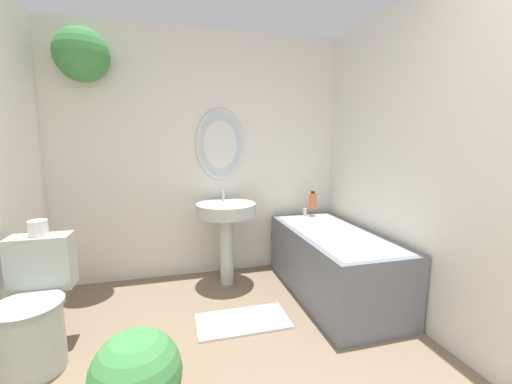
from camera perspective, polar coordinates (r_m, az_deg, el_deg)
The scene contains 9 objects.
wall_back at distance 3.14m, azimuth -12.64°, elevation 8.97°, with size 2.90×0.44×2.40m.
wall_right at distance 2.45m, azimuth 29.72°, elevation 4.58°, with size 0.06×2.91×2.40m.
toilet at distance 2.42m, azimuth -35.32°, elevation -17.57°, with size 0.38×0.54×0.75m.
pedestal_sink at distance 2.95m, azimuth -5.44°, elevation -4.99°, with size 0.55×0.55×0.88m.
bathtub at distance 2.91m, azimuth 13.72°, elevation -12.19°, with size 0.67×1.43×0.65m.
shampoo_bottle at distance 3.34m, azimuth 10.26°, elevation -1.54°, with size 0.08×0.08×0.18m.
potted_plant at distance 1.69m, azimuth -20.84°, elevation -29.63°, with size 0.40×0.40×0.53m.
bath_mat at distance 2.55m, azimuth -2.43°, elevation -22.41°, with size 0.69×0.36×0.02m.
toilet_paper_roll at distance 2.43m, azimuth -34.85°, elevation -5.40°, with size 0.11×0.11×0.10m.
Camera 1 is at (-0.29, -0.34, 1.34)m, focal length 22.00 mm.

